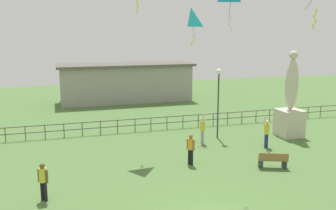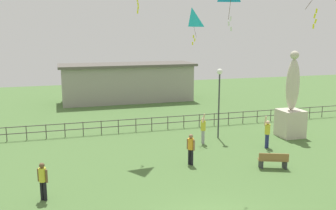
{
  "view_description": "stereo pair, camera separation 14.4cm",
  "coord_description": "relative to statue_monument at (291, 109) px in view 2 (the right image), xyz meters",
  "views": [
    {
      "loc": [
        -5.18,
        -11.01,
        6.9
      ],
      "look_at": [
        0.13,
        6.29,
        3.36
      ],
      "focal_mm": 39.8,
      "sensor_mm": 36.0,
      "label": 1
    },
    {
      "loc": [
        -5.04,
        -11.06,
        6.9
      ],
      "look_at": [
        0.13,
        6.29,
        3.36
      ],
      "focal_mm": 39.8,
      "sensor_mm": 36.0,
      "label": 2
    }
  ],
  "objects": [
    {
      "name": "park_bench",
      "position": [
        -4.42,
        -5.0,
        -1.45
      ],
      "size": [
        1.55,
        0.93,
        0.85
      ],
      "color": "olive",
      "rests_on": "ground_plane"
    },
    {
      "name": "person_2",
      "position": [
        -15.62,
        -5.49,
        -0.98
      ],
      "size": [
        0.42,
        0.33,
        1.64
      ],
      "color": "black",
      "rests_on": "ground_plane"
    },
    {
      "name": "pavilion_building",
      "position": [
        -8.03,
        16.17,
        0.01
      ],
      "size": [
        13.48,
        4.53,
        3.81
      ],
      "color": "gray",
      "rests_on": "ground_plane"
    },
    {
      "name": "waterfront_railing",
      "position": [
        -10.16,
        4.17,
        -1.3
      ],
      "size": [
        36.02,
        0.06,
        0.95
      ],
      "color": "#4C4742",
      "rests_on": "ground_plane"
    },
    {
      "name": "statue_monument",
      "position": [
        0.0,
        0.0,
        0.0
      ],
      "size": [
        1.53,
        1.53,
        5.74
      ],
      "color": "beige",
      "rests_on": "ground_plane"
    },
    {
      "name": "person_1",
      "position": [
        -2.84,
        -1.8,
        -0.91
      ],
      "size": [
        0.52,
        0.32,
        2.0
      ],
      "color": "navy",
      "rests_on": "ground_plane"
    },
    {
      "name": "person_3",
      "position": [
        -6.23,
        0.13,
        -0.92
      ],
      "size": [
        0.33,
        0.51,
        1.98
      ],
      "color": "#99999E",
      "rests_on": "ground_plane"
    },
    {
      "name": "kite_2",
      "position": [
        -6.23,
        2.46,
        5.88
      ],
      "size": [
        1.22,
        0.95,
        2.38
      ],
      "color": "#19B2B2"
    },
    {
      "name": "lamppost",
      "position": [
        -4.78,
        1.03,
        1.42
      ],
      "size": [
        0.36,
        0.36,
        4.61
      ],
      "color": "#38383D",
      "rests_on": "ground_plane"
    },
    {
      "name": "person_0",
      "position": [
        -8.28,
        -3.25,
        -0.96
      ],
      "size": [
        0.33,
        0.43,
        1.67
      ],
      "color": "black",
      "rests_on": "ground_plane"
    }
  ]
}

